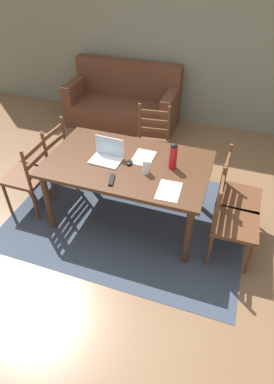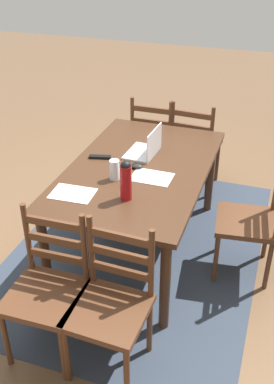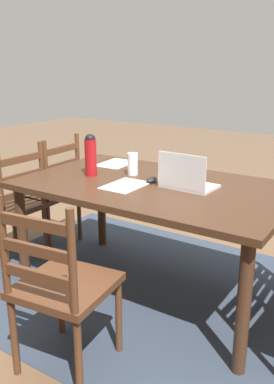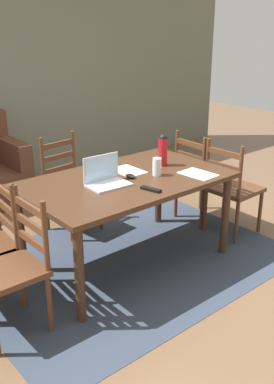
{
  "view_description": "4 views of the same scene",
  "coord_description": "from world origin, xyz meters",
  "px_view_note": "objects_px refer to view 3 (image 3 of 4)",
  "views": [
    {
      "loc": [
        0.97,
        -2.53,
        2.65
      ],
      "look_at": [
        0.13,
        -0.08,
        0.47
      ],
      "focal_mm": 29.6,
      "sensor_mm": 36.0,
      "label": 1
    },
    {
      "loc": [
        2.91,
        0.97,
        2.41
      ],
      "look_at": [
        0.06,
        0.0,
        0.58
      ],
      "focal_mm": 42.69,
      "sensor_mm": 36.0,
      "label": 2
    },
    {
      "loc": [
        -1.29,
        2.19,
        1.51
      ],
      "look_at": [
        0.11,
        0.04,
        0.71
      ],
      "focal_mm": 39.02,
      "sensor_mm": 36.0,
      "label": 3
    },
    {
      "loc": [
        -2.15,
        -2.67,
        1.97
      ],
      "look_at": [
        0.06,
        -0.06,
        0.66
      ],
      "focal_mm": 41.46,
      "sensor_mm": 36.0,
      "label": 4
    }
  ],
  "objects_px": {
    "chair_right_near": "(50,193)",
    "computer_mouse": "(152,180)",
    "chair_right_far": "(11,206)",
    "tv_remote": "(184,172)",
    "water_bottle": "(91,154)",
    "chair_far_head": "(61,287)",
    "laptop": "(186,180)",
    "drinking_glass": "(133,164)",
    "dining_table": "(154,196)"
  },
  "relations": [
    {
      "from": "dining_table",
      "to": "water_bottle",
      "type": "relative_size",
      "value": 5.98
    },
    {
      "from": "laptop",
      "to": "drinking_glass",
      "type": "height_order",
      "value": "laptop"
    },
    {
      "from": "chair_right_far",
      "to": "chair_far_head",
      "type": "relative_size",
      "value": 1.0
    },
    {
      "from": "chair_right_far",
      "to": "tv_remote",
      "type": "height_order",
      "value": "chair_right_far"
    },
    {
      "from": "laptop",
      "to": "chair_right_near",
      "type": "bearing_deg",
      "value": -8.38
    },
    {
      "from": "chair_right_far",
      "to": "dining_table",
      "type": "bearing_deg",
      "value": -169.67
    },
    {
      "from": "chair_far_head",
      "to": "water_bottle",
      "type": "xyz_separation_m",
      "value": [
        0.46,
        -0.82,
        0.46
      ]
    },
    {
      "from": "laptop",
      "to": "computer_mouse",
      "type": "bearing_deg",
      "value": -1.88
    },
    {
      "from": "chair_right_far",
      "to": "tv_remote",
      "type": "xyz_separation_m",
      "value": [
        -1.18,
        -0.55,
        0.32
      ]
    },
    {
      "from": "chair_right_near",
      "to": "chair_right_far",
      "type": "height_order",
      "value": "same"
    },
    {
      "from": "chair_right_near",
      "to": "drinking_glass",
      "type": "height_order",
      "value": "chair_right_near"
    },
    {
      "from": "chair_right_near",
      "to": "computer_mouse",
      "type": "distance_m",
      "value": 1.17
    },
    {
      "from": "chair_far_head",
      "to": "computer_mouse",
      "type": "height_order",
      "value": "chair_far_head"
    },
    {
      "from": "dining_table",
      "to": "chair_far_head",
      "type": "bearing_deg",
      "value": 90.32
    },
    {
      "from": "chair_right_near",
      "to": "water_bottle",
      "type": "distance_m",
      "value": 0.86
    },
    {
      "from": "computer_mouse",
      "to": "drinking_glass",
      "type": "bearing_deg",
      "value": -28.58
    },
    {
      "from": "drinking_glass",
      "to": "computer_mouse",
      "type": "relative_size",
      "value": 1.5
    },
    {
      "from": "chair_right_near",
      "to": "chair_far_head",
      "type": "relative_size",
      "value": 1.0
    },
    {
      "from": "chair_right_near",
      "to": "computer_mouse",
      "type": "height_order",
      "value": "chair_right_near"
    },
    {
      "from": "chair_far_head",
      "to": "computer_mouse",
      "type": "relative_size",
      "value": 9.5
    },
    {
      "from": "chair_far_head",
      "to": "chair_right_near",
      "type": "bearing_deg",
      "value": -43.72
    },
    {
      "from": "water_bottle",
      "to": "computer_mouse",
      "type": "bearing_deg",
      "value": -169.99
    },
    {
      "from": "laptop",
      "to": "tv_remote",
      "type": "xyz_separation_m",
      "value": [
        0.18,
        -0.33,
        -0.05
      ]
    },
    {
      "from": "chair_right_near",
      "to": "chair_right_far",
      "type": "bearing_deg",
      "value": 90.0
    },
    {
      "from": "tv_remote",
      "to": "chair_right_near",
      "type": "bearing_deg",
      "value": -7.55
    },
    {
      "from": "chair_right_far",
      "to": "water_bottle",
      "type": "distance_m",
      "value": 0.83
    },
    {
      "from": "water_bottle",
      "to": "computer_mouse",
      "type": "height_order",
      "value": "water_bottle"
    },
    {
      "from": "laptop",
      "to": "dining_table",
      "type": "bearing_deg",
      "value": 1.72
    },
    {
      "from": "chair_far_head",
      "to": "laptop",
      "type": "distance_m",
      "value": 0.99
    },
    {
      "from": "tv_remote",
      "to": "water_bottle",
      "type": "bearing_deg",
      "value": 24.77
    },
    {
      "from": "drinking_glass",
      "to": "chair_right_near",
      "type": "bearing_deg",
      "value": -6.23
    },
    {
      "from": "chair_right_near",
      "to": "tv_remote",
      "type": "relative_size",
      "value": 5.59
    },
    {
      "from": "computer_mouse",
      "to": "dining_table",
      "type": "bearing_deg",
      "value": 146.95
    },
    {
      "from": "drinking_glass",
      "to": "tv_remote",
      "type": "bearing_deg",
      "value": -139.87
    },
    {
      "from": "chair_right_near",
      "to": "drinking_glass",
      "type": "xyz_separation_m",
      "value": [
        -0.9,
        0.1,
        0.39
      ]
    },
    {
      "from": "chair_right_far",
      "to": "computer_mouse",
      "type": "distance_m",
      "value": 1.18
    },
    {
      "from": "dining_table",
      "to": "drinking_glass",
      "type": "height_order",
      "value": "drinking_glass"
    },
    {
      "from": "chair_right_near",
      "to": "chair_right_far",
      "type": "xyz_separation_m",
      "value": [
        0.0,
        0.41,
        0.0
      ]
    },
    {
      "from": "drinking_glass",
      "to": "tv_remote",
      "type": "height_order",
      "value": "drinking_glass"
    },
    {
      "from": "computer_mouse",
      "to": "tv_remote",
      "type": "xyz_separation_m",
      "value": [
        -0.07,
        -0.32,
        -0.01
      ]
    },
    {
      "from": "computer_mouse",
      "to": "chair_right_far",
      "type": "bearing_deg",
      "value": 6.96
    },
    {
      "from": "dining_table",
      "to": "chair_right_near",
      "type": "bearing_deg",
      "value": -10.3
    },
    {
      "from": "drinking_glass",
      "to": "computer_mouse",
      "type": "height_order",
      "value": "drinking_glass"
    },
    {
      "from": "laptop",
      "to": "computer_mouse",
      "type": "distance_m",
      "value": 0.25
    },
    {
      "from": "chair_right_far",
      "to": "computer_mouse",
      "type": "bearing_deg",
      "value": -168.69
    },
    {
      "from": "chair_right_near",
      "to": "chair_far_head",
      "type": "bearing_deg",
      "value": 136.28
    },
    {
      "from": "dining_table",
      "to": "laptop",
      "type": "height_order",
      "value": "laptop"
    },
    {
      "from": "dining_table",
      "to": "tv_remote",
      "type": "xyz_separation_m",
      "value": [
        -0.04,
        -0.34,
        0.1
      ]
    },
    {
      "from": "chair_right_near",
      "to": "computer_mouse",
      "type": "relative_size",
      "value": 9.5
    },
    {
      "from": "laptop",
      "to": "water_bottle",
      "type": "height_order",
      "value": "water_bottle"
    }
  ]
}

